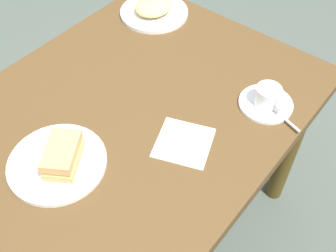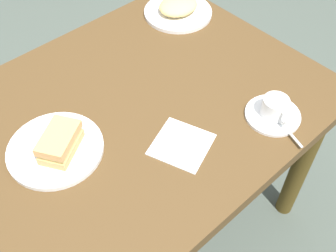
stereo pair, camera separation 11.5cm
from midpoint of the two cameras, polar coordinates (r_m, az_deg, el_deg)
The scene contains 10 objects.
ground_plane at distance 1.83m, azimuth -2.33°, elevation -13.86°, with size 6.00×6.00×0.00m, color #4A544A.
dining_table at distance 1.30m, azimuth -3.18°, elevation -1.15°, with size 1.23×0.89×0.73m.
sandwich_plate at distance 1.15m, azimuth -12.66°, elevation -3.33°, with size 0.26×0.26×0.01m, color white.
sandwich_front at distance 1.11m, azimuth -11.99°, elevation -2.40°, with size 0.15×0.14×0.06m.
coffee_saucer at distance 1.26m, azimuth 16.89°, elevation 1.31°, with size 0.16×0.16×0.01m, color white.
coffee_cup at distance 1.24m, azimuth 17.31°, elevation 2.38°, with size 0.08×0.10×0.06m.
spoon at distance 1.22m, azimuth 18.95°, elevation -0.78°, with size 0.04×0.10×0.01m.
side_plate at distance 1.61m, azimuth 3.51°, elevation 15.42°, with size 0.26×0.26×0.01m, color white.
side_food_pile at distance 1.59m, azimuth 3.56°, elevation 16.28°, with size 0.15×0.13×0.04m, color #E5C471.
napkin at distance 1.14m, azimuth 4.77°, elevation -2.75°, with size 0.15×0.15×0.00m, color white.
Camera 2 is at (-0.47, -0.70, 1.63)m, focal length 43.82 mm.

